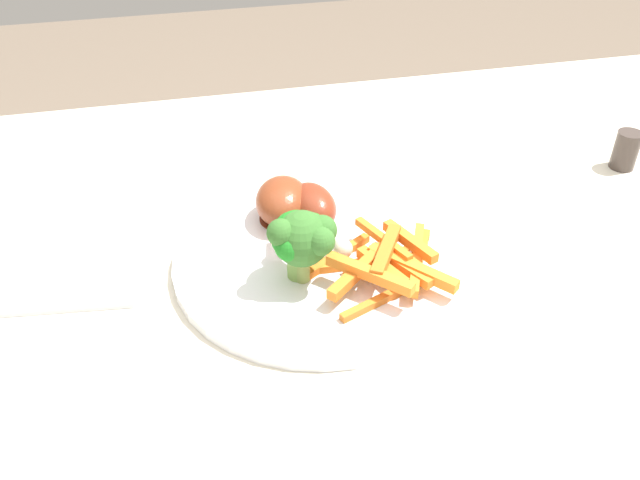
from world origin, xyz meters
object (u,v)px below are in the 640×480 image
Objects in this scene: broccoli_floret_middle at (303,238)px; fork at (30,310)px; dining_table at (372,320)px; pepper_shaker at (626,150)px; broccoli_floret_front at (297,238)px; dinner_plate at (320,261)px; chicken_drumstick_near at (315,209)px; chicken_drumstick_far at (283,203)px; carrot_fries_pile at (388,262)px.

fork is (-0.25, 0.03, -0.06)m from broccoli_floret_middle.
pepper_shaker is (0.35, 0.10, 0.11)m from dining_table.
broccoli_floret_front reaches higher than dining_table.
broccoli_floret_middle is (-0.02, -0.03, 0.06)m from dinner_plate.
chicken_drumstick_near is 0.03m from chicken_drumstick_far.
dinner_plate is 0.07m from broccoli_floret_middle.
chicken_drumstick_near is (-0.05, 0.05, 0.12)m from dining_table.
broccoli_floret_front is at bearing -136.60° from dinner_plate.
carrot_fries_pile is 0.34m from fork.
chicken_drumstick_near reaches higher than fork.
chicken_drumstick_near is 0.29m from fork.
broccoli_floret_front reaches higher than carrot_fries_pile.
fork is (-0.28, -0.01, -0.00)m from dinner_plate.
dining_table is at bearing -38.17° from chicken_drumstick_far.
chicken_drumstick_near is 1.03× the size of chicken_drumstick_far.
pepper_shaker is at bearing 4.86° from chicken_drumstick_far.
dining_table is 0.35m from fork.
pepper_shaker is (0.40, 0.05, -0.01)m from chicken_drumstick_near.
chicken_drumstick_near is 2.62× the size of pepper_shaker.
broccoli_floret_middle reaches higher than chicken_drumstick_near.
broccoli_floret_front is 0.26m from fork.
dining_table is 0.18m from broccoli_floret_middle.
dining_table is 6.45× the size of fork.
pepper_shaker is at bearing 14.53° from dinner_plate.
chicken_drumstick_near is at bearing -172.70° from pepper_shaker.
broccoli_floret_middle reaches higher than dinner_plate.
broccoli_floret_front is 1.51× the size of pepper_shaker.
broccoli_floret_front is 0.10m from chicken_drumstick_far.
carrot_fries_pile is at bearing -157.10° from pepper_shaker.
dining_table is 0.14m from chicken_drumstick_near.
broccoli_floret_front is 0.09m from carrot_fries_pile.
dinner_plate is at bearing -177.57° from dining_table.
broccoli_floret_middle is 1.57× the size of pepper_shaker.
fork is (-0.25, -0.08, -0.03)m from chicken_drumstick_far.
chicken_drumstick_near reaches higher than carrot_fries_pile.
fork is at bearing -178.49° from dining_table.
pepper_shaker is at bearing 7.30° from chicken_drumstick_near.
chicken_drumstick_far is at bearing 155.24° from chicken_drumstick_near.
dining_table is 17.08× the size of broccoli_floret_front.
chicken_drumstick_far reaches higher than pepper_shaker.
carrot_fries_pile is 3.02× the size of pepper_shaker.
carrot_fries_pile is at bearing -179.59° from fork.
pepper_shaker reaches higher than carrot_fries_pile.
chicken_drumstick_far is at bearing 109.65° from dinner_plate.
broccoli_floret_front is 0.96× the size of broccoli_floret_middle.
broccoli_floret_middle reaches higher than broccoli_floret_front.
carrot_fries_pile is at bearing -53.73° from chicken_drumstick_far.
chicken_drumstick_near is (0.03, 0.09, -0.03)m from broccoli_floret_middle.
carrot_fries_pile is at bearing -93.43° from dining_table.
fork is (-0.33, 0.04, -0.02)m from carrot_fries_pile.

